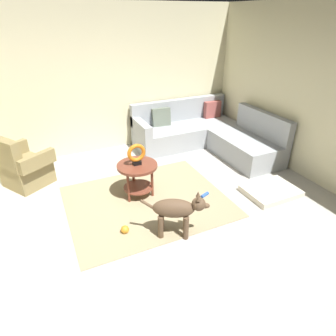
{
  "coord_description": "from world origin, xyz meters",
  "views": [
    {
      "loc": [
        -1.09,
        -2.7,
        2.5
      ],
      "look_at": [
        0.45,
        0.6,
        0.55
      ],
      "focal_mm": 31.03,
      "sensor_mm": 36.0,
      "label": 1
    }
  ],
  "objects_px": {
    "torus_sculpture": "(136,154)",
    "dog_toy_rope": "(205,195)",
    "dog": "(177,210)",
    "dog_toy_ball": "(125,229)",
    "dog_bed_mat": "(271,191)",
    "sectional_couch": "(206,135)",
    "armchair": "(23,167)",
    "side_table": "(137,172)"
  },
  "relations": [
    {
      "from": "side_table",
      "to": "torus_sculpture",
      "type": "bearing_deg",
      "value": -97.13
    },
    {
      "from": "sectional_couch",
      "to": "dog_bed_mat",
      "type": "bearing_deg",
      "value": -90.16
    },
    {
      "from": "torus_sculpture",
      "to": "dog_toy_rope",
      "type": "relative_size",
      "value": 2.16
    },
    {
      "from": "dog",
      "to": "dog_toy_ball",
      "type": "relative_size",
      "value": 7.22
    },
    {
      "from": "dog_toy_ball",
      "to": "side_table",
      "type": "bearing_deg",
      "value": 58.58
    },
    {
      "from": "side_table",
      "to": "dog_toy_ball",
      "type": "distance_m",
      "value": 0.95
    },
    {
      "from": "torus_sculpture",
      "to": "dog_toy_rope",
      "type": "xyz_separation_m",
      "value": [
        0.91,
        -0.46,
        -0.69
      ]
    },
    {
      "from": "dog_toy_rope",
      "to": "side_table",
      "type": "bearing_deg",
      "value": 153.5
    },
    {
      "from": "dog_bed_mat",
      "to": "side_table",
      "type": "bearing_deg",
      "value": 156.32
    },
    {
      "from": "dog_bed_mat",
      "to": "dog",
      "type": "relative_size",
      "value": 1.03
    },
    {
      "from": "sectional_couch",
      "to": "dog",
      "type": "bearing_deg",
      "value": -129.1
    },
    {
      "from": "sectional_couch",
      "to": "dog_bed_mat",
      "type": "relative_size",
      "value": 2.81
    },
    {
      "from": "armchair",
      "to": "side_table",
      "type": "bearing_deg",
      "value": 22.25
    },
    {
      "from": "dog_toy_ball",
      "to": "armchair",
      "type": "bearing_deg",
      "value": 121.05
    },
    {
      "from": "armchair",
      "to": "dog",
      "type": "xyz_separation_m",
      "value": [
        1.69,
        -2.12,
        0.05
      ]
    },
    {
      "from": "side_table",
      "to": "dog",
      "type": "height_order",
      "value": "dog"
    },
    {
      "from": "dog",
      "to": "dog_bed_mat",
      "type": "bearing_deg",
      "value": 124.95
    },
    {
      "from": "side_table",
      "to": "dog",
      "type": "bearing_deg",
      "value": -82.7
    },
    {
      "from": "side_table",
      "to": "dog_bed_mat",
      "type": "relative_size",
      "value": 0.75
    },
    {
      "from": "side_table",
      "to": "dog",
      "type": "relative_size",
      "value": 0.77
    },
    {
      "from": "sectional_couch",
      "to": "dog_toy_ball",
      "type": "height_order",
      "value": "sectional_couch"
    },
    {
      "from": "dog_bed_mat",
      "to": "dog_toy_rope",
      "type": "xyz_separation_m",
      "value": [
        -0.97,
        0.37,
        -0.02
      ]
    },
    {
      "from": "dog",
      "to": "dog_toy_rope",
      "type": "xyz_separation_m",
      "value": [
        0.78,
        0.59,
        -0.35
      ]
    },
    {
      "from": "armchair",
      "to": "dog_toy_ball",
      "type": "height_order",
      "value": "armchair"
    },
    {
      "from": "sectional_couch",
      "to": "dog",
      "type": "height_order",
      "value": "sectional_couch"
    },
    {
      "from": "dog_toy_ball",
      "to": "dog_toy_rope",
      "type": "bearing_deg",
      "value": 12.0
    },
    {
      "from": "armchair",
      "to": "torus_sculpture",
      "type": "relative_size",
      "value": 3.06
    },
    {
      "from": "side_table",
      "to": "dog_toy_ball",
      "type": "height_order",
      "value": "side_table"
    },
    {
      "from": "torus_sculpture",
      "to": "dog_toy_ball",
      "type": "distance_m",
      "value": 1.09
    },
    {
      "from": "armchair",
      "to": "side_table",
      "type": "xyz_separation_m",
      "value": [
        1.55,
        -1.07,
        0.09
      ]
    },
    {
      "from": "dog",
      "to": "sectional_couch",
      "type": "bearing_deg",
      "value": 168.64
    },
    {
      "from": "sectional_couch",
      "to": "dog_bed_mat",
      "type": "distance_m",
      "value": 1.96
    },
    {
      "from": "dog_toy_rope",
      "to": "dog_bed_mat",
      "type": "bearing_deg",
      "value": -20.91
    },
    {
      "from": "dog",
      "to": "dog_toy_ball",
      "type": "height_order",
      "value": "dog"
    },
    {
      "from": "torus_sculpture",
      "to": "dog",
      "type": "xyz_separation_m",
      "value": [
        0.13,
        -1.05,
        -0.33
      ]
    },
    {
      "from": "sectional_couch",
      "to": "dog",
      "type": "relative_size",
      "value": 2.91
    },
    {
      "from": "torus_sculpture",
      "to": "dog_bed_mat",
      "type": "relative_size",
      "value": 0.41
    },
    {
      "from": "sectional_couch",
      "to": "torus_sculpture",
      "type": "xyz_separation_m",
      "value": [
        -1.89,
        -1.11,
        0.42
      ]
    },
    {
      "from": "torus_sculpture",
      "to": "sectional_couch",
      "type": "bearing_deg",
      "value": 30.48
    },
    {
      "from": "dog_toy_rope",
      "to": "dog",
      "type": "bearing_deg",
      "value": -142.66
    },
    {
      "from": "dog_toy_rope",
      "to": "dog_toy_ball",
      "type": "bearing_deg",
      "value": -168.0
    },
    {
      "from": "armchair",
      "to": "dog_toy_ball",
      "type": "xyz_separation_m",
      "value": [
        1.1,
        -1.82,
        -0.27
      ]
    }
  ]
}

